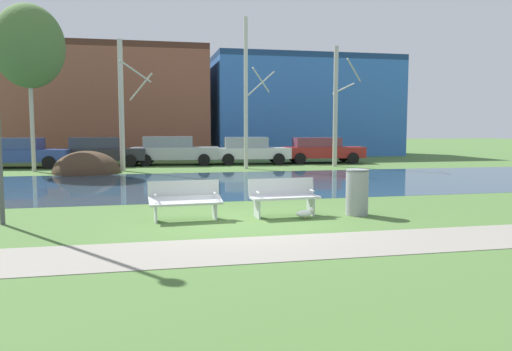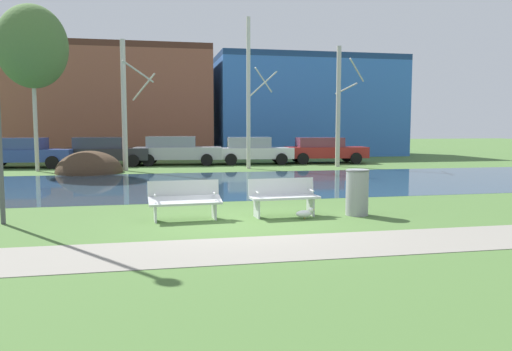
# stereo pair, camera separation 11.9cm
# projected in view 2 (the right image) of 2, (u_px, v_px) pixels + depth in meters

# --- Properties ---
(ground_plane) EXTENTS (120.00, 120.00, 0.00)m
(ground_plane) POSITION_uv_depth(u_px,v_px,m) (198.00, 178.00, 20.58)
(ground_plane) COLOR #476B33
(paved_path_strip) EXTENTS (60.00, 1.82, 0.01)m
(paved_path_strip) POSITION_uv_depth(u_px,v_px,m) (264.00, 248.00, 8.56)
(paved_path_strip) COLOR gray
(paved_path_strip) RESTS_ON ground
(river_band) EXTENTS (80.00, 8.95, 0.01)m
(river_band) POSITION_uv_depth(u_px,v_px,m) (204.00, 184.00, 18.27)
(river_band) COLOR #284256
(river_band) RESTS_ON ground
(soil_mound) EXTENTS (2.97, 3.58, 1.98)m
(soil_mound) POSITION_uv_depth(u_px,v_px,m) (90.00, 173.00, 22.85)
(soil_mound) COLOR #423021
(soil_mound) RESTS_ON ground
(bench_left) EXTENTS (1.63, 0.65, 0.87)m
(bench_left) POSITION_uv_depth(u_px,v_px,m) (185.00, 199.00, 11.17)
(bench_left) COLOR silver
(bench_left) RESTS_ON ground
(bench_right) EXTENTS (1.63, 0.65, 0.87)m
(bench_right) POSITION_uv_depth(u_px,v_px,m) (284.00, 196.00, 11.64)
(bench_right) COLOR silver
(bench_right) RESTS_ON ground
(trash_bin) EXTENTS (0.55, 0.55, 1.08)m
(trash_bin) POSITION_uv_depth(u_px,v_px,m) (357.00, 192.00, 11.77)
(trash_bin) COLOR gray
(trash_bin) RESTS_ON ground
(seagull) EXTENTS (0.44, 0.16, 0.26)m
(seagull) POSITION_uv_depth(u_px,v_px,m) (305.00, 213.00, 11.30)
(seagull) COLOR white
(seagull) RESTS_ON ground
(birch_far_left) EXTENTS (3.17, 3.17, 7.64)m
(birch_far_left) POSITION_uv_depth(u_px,v_px,m) (32.00, 47.00, 22.96)
(birch_far_left) COLOR #BCB7A8
(birch_far_left) RESTS_ON ground
(birch_left) EXTENTS (1.59, 2.83, 6.11)m
(birch_left) POSITION_uv_depth(u_px,v_px,m) (125.00, 104.00, 23.46)
(birch_left) COLOR beige
(birch_left) RESTS_ON ground
(birch_center_left) EXTENTS (1.53, 2.56, 7.39)m
(birch_center_left) POSITION_uv_depth(u_px,v_px,m) (249.00, 93.00, 24.64)
(birch_center_left) COLOR beige
(birch_center_left) RESTS_ON ground
(birch_center) EXTENTS (1.46, 2.33, 6.20)m
(birch_center) POSITION_uv_depth(u_px,v_px,m) (339.00, 105.00, 25.96)
(birch_center) COLOR #BCB7A8
(birch_center) RESTS_ON ground
(parked_van_nearest_blue) EXTENTS (4.94, 2.40, 1.52)m
(parked_van_nearest_blue) POSITION_uv_depth(u_px,v_px,m) (23.00, 152.00, 25.47)
(parked_van_nearest_blue) COLOR #2D4793
(parked_van_nearest_blue) RESTS_ON ground
(parked_sedan_second_dark) EXTENTS (4.65, 2.38, 1.53)m
(parked_sedan_second_dark) POSITION_uv_depth(u_px,v_px,m) (105.00, 151.00, 26.74)
(parked_sedan_second_dark) COLOR #282B30
(parked_sedan_second_dark) RESTS_ON ground
(parked_hatch_third_silver) EXTENTS (4.81, 2.37, 1.56)m
(parked_hatch_third_silver) POSITION_uv_depth(u_px,v_px,m) (176.00, 150.00, 27.40)
(parked_hatch_third_silver) COLOR #B2B5BC
(parked_hatch_third_silver) RESTS_ON ground
(parked_wagon_fourth_white) EXTENTS (4.34, 2.29, 1.50)m
(parked_wagon_fourth_white) POSITION_uv_depth(u_px,v_px,m) (253.00, 150.00, 27.99)
(parked_wagon_fourth_white) COLOR silver
(parked_wagon_fourth_white) RESTS_ON ground
(parked_suv_fifth_red) EXTENTS (4.74, 2.45, 1.47)m
(parked_suv_fifth_red) POSITION_uv_depth(u_px,v_px,m) (324.00, 150.00, 28.75)
(parked_suv_fifth_red) COLOR maroon
(parked_suv_fifth_red) RESTS_ON ground
(building_brick_low) EXTENTS (15.72, 7.11, 7.45)m
(building_brick_low) POSITION_uv_depth(u_px,v_px,m) (93.00, 103.00, 34.42)
(building_brick_low) COLOR brown
(building_brick_low) RESTS_ON ground
(building_blue_store) EXTENTS (13.32, 6.53, 7.12)m
(building_blue_store) POSITION_uv_depth(u_px,v_px,m) (306.00, 107.00, 37.04)
(building_blue_store) COLOR #3870C6
(building_blue_store) RESTS_ON ground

